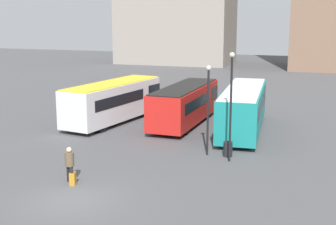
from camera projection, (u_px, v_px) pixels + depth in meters
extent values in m
plane|color=#4C4C4F|center=(72.00, 200.00, 20.38)|extent=(160.00, 160.00, 0.00)
cube|color=silver|center=(113.00, 101.00, 35.09)|extent=(4.12, 9.96, 2.64)
cube|color=black|center=(141.00, 89.00, 38.44)|extent=(2.87, 2.18, 1.00)
cube|color=black|center=(106.00, 98.00, 34.27)|extent=(3.58, 6.53, 0.79)
cube|color=yellow|center=(113.00, 83.00, 34.81)|extent=(3.88, 9.73, 0.08)
cylinder|color=black|center=(135.00, 108.00, 37.89)|extent=(2.61, 1.46, 1.08)
cylinder|color=black|center=(89.00, 123.00, 32.72)|extent=(2.61, 1.46, 1.08)
cube|color=red|center=(185.00, 104.00, 34.46)|extent=(2.76, 9.50, 2.47)
cube|color=black|center=(200.00, 92.00, 37.96)|extent=(2.61, 1.80, 0.94)
cube|color=black|center=(181.00, 101.00, 33.61)|extent=(2.70, 6.10, 0.74)
cube|color=black|center=(185.00, 87.00, 34.20)|extent=(2.55, 9.31, 0.08)
cylinder|color=black|center=(196.00, 109.00, 37.35)|extent=(2.45, 1.14, 1.09)
cylinder|color=black|center=(171.00, 125.00, 31.96)|extent=(2.45, 1.14, 1.09)
cube|color=#19847F|center=(243.00, 108.00, 32.30)|extent=(3.34, 10.76, 2.67)
cube|color=black|center=(248.00, 94.00, 36.35)|extent=(2.70, 2.14, 1.01)
cube|color=black|center=(242.00, 106.00, 31.32)|extent=(3.07, 6.96, 0.80)
cube|color=white|center=(244.00, 89.00, 32.02)|extent=(3.12, 10.53, 0.08)
cylinder|color=black|center=(247.00, 114.00, 35.64)|extent=(2.48, 1.21, 1.03)
cylinder|color=black|center=(238.00, 135.00, 29.40)|extent=(2.48, 1.21, 1.03)
cylinder|color=black|center=(68.00, 174.00, 22.65)|extent=(0.19, 0.19, 0.78)
cylinder|color=black|center=(72.00, 174.00, 22.64)|extent=(0.19, 0.19, 0.78)
cylinder|color=brown|center=(69.00, 159.00, 22.49)|extent=(0.54, 0.54, 0.68)
sphere|color=beige|center=(69.00, 150.00, 22.40)|extent=(0.26, 0.26, 0.26)
cube|color=#B27A1E|center=(73.00, 179.00, 22.20)|extent=(0.35, 0.43, 0.61)
cube|color=black|center=(72.00, 170.00, 21.99)|extent=(0.14, 0.06, 0.28)
cylinder|color=black|center=(231.00, 110.00, 25.27)|extent=(0.12, 0.12, 5.78)
sphere|color=beige|center=(232.00, 55.00, 24.67)|extent=(0.28, 0.28, 0.28)
cylinder|color=black|center=(208.00, 113.00, 26.55)|extent=(0.12, 0.12, 4.96)
sphere|color=beige|center=(209.00, 68.00, 26.03)|extent=(0.28, 0.28, 0.28)
cylinder|color=black|center=(228.00, 149.00, 26.68)|extent=(0.52, 0.52, 0.85)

